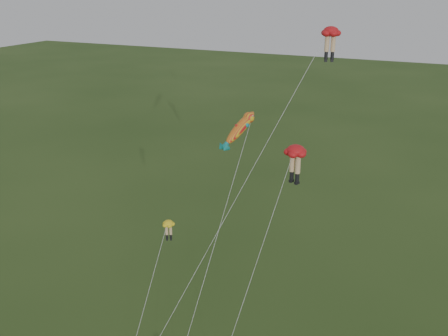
% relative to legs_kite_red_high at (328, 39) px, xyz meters
% --- Properties ---
extents(legs_kite_red_high, '(9.53, 13.87, 22.03)m').
position_rel_legs_kite_red_high_xyz_m(legs_kite_red_high, '(0.00, 0.00, 0.00)').
color(legs_kite_red_high, red).
rests_on(legs_kite_red_high, ground).
extents(legs_kite_red_mid, '(3.72, 8.77, 15.15)m').
position_rel_legs_kite_red_high_xyz_m(legs_kite_red_mid, '(0.06, -7.68, -6.75)').
color(legs_kite_red_mid, red).
rests_on(legs_kite_red_mid, ground).
extents(legs_kite_yellow, '(1.44, 8.50, 8.49)m').
position_rel_legs_kite_red_high_xyz_m(legs_kite_yellow, '(-8.92, -9.37, -13.37)').
color(legs_kite_yellow, yellow).
rests_on(legs_kite_yellow, ground).
extents(fish_kite, '(2.21, 12.27, 16.21)m').
position_rel_legs_kite_red_high_xyz_m(fish_kite, '(-5.15, -4.45, -6.36)').
color(fish_kite, gold).
rests_on(fish_kite, ground).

